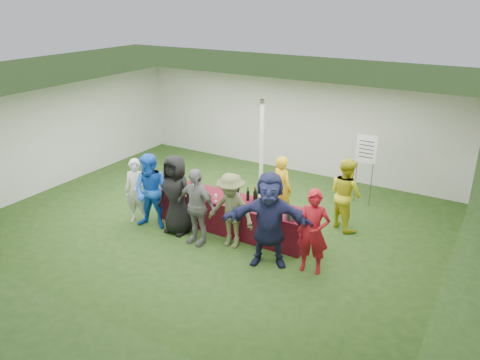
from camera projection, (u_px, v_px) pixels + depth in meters
The scene contains 18 objects.
ground at pixel (218, 220), 11.06m from camera, with size 60.00×60.00×0.00m, color #284719.
tent at pixel (261, 155), 11.28m from camera, with size 10.00×10.00×10.00m.
serving_table at pixel (232, 215), 10.46m from camera, with size 3.60×0.80×0.75m, color #57111D.
wine_bottles at pixel (260, 198), 10.10m from camera, with size 0.67×0.14×0.32m.
wine_glasses at pixel (205, 194), 10.34m from camera, with size 2.72×0.15×0.16m.
water_bottle at pixel (238, 195), 10.30m from camera, with size 0.07×0.07×0.23m.
bar_towel at pixel (296, 213), 9.64m from camera, with size 0.25×0.18×0.03m, color white.
dump_bucket at pixel (291, 215), 9.39m from camera, with size 0.26×0.26×0.18m, color slate.
wine_list_sign at pixel (366, 154), 11.43m from camera, with size 0.50×0.03×1.80m.
staff_pourer at pixel (282, 189), 10.78m from camera, with size 0.58×0.38×1.58m, color gold.
staff_back at pixel (346, 194), 10.40m from camera, with size 0.81×0.63×1.66m, color gold.
customer_0 at pixel (137, 191), 10.70m from camera, with size 0.56×0.37×1.54m, color silver.
customer_1 at pixel (152, 192), 10.40m from camera, with size 0.85×0.66×1.74m, color blue.
customer_2 at pixel (176, 195), 10.18m from camera, with size 0.88×0.57×1.80m, color black.
customer_3 at pixel (196, 206), 9.77m from camera, with size 0.98×0.41×1.68m, color slate.
customer_4 at pixel (231, 211), 9.62m from camera, with size 1.05×0.61×1.63m, color brown.
customer_5 at pixel (269, 220), 8.93m from camera, with size 1.78×0.57×1.92m, color #1C2046.
customer_6 at pixel (313, 232), 8.72m from camera, with size 0.61×0.40×1.68m, color maroon.
Camera 1 is at (5.51, -8.26, 4.98)m, focal length 35.00 mm.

